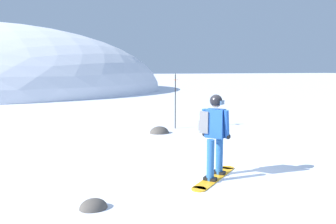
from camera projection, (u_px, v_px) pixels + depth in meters
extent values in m
plane|color=white|center=(210.00, 173.00, 7.18)|extent=(300.00, 300.00, 0.00)
cube|color=orange|center=(215.00, 177.00, 6.87)|extent=(1.36, 1.24, 0.02)
cylinder|color=orange|center=(228.00, 168.00, 7.54)|extent=(0.28, 0.28, 0.02)
cylinder|color=orange|center=(199.00, 189.00, 6.20)|extent=(0.28, 0.28, 0.02)
cube|color=black|center=(219.00, 172.00, 7.07)|extent=(0.27, 0.28, 0.06)
cube|color=black|center=(210.00, 179.00, 6.66)|extent=(0.27, 0.28, 0.06)
cylinder|color=#235699|center=(219.00, 155.00, 7.02)|extent=(0.15, 0.15, 0.82)
cylinder|color=#235699|center=(210.00, 160.00, 6.61)|extent=(0.15, 0.15, 0.82)
cube|color=#1E4C9E|center=(216.00, 123.00, 6.73)|extent=(0.40, 0.42, 0.58)
cylinder|color=#1E4C9E|center=(205.00, 122.00, 6.84)|extent=(0.20, 0.19, 0.57)
cylinder|color=#1E4C9E|center=(227.00, 124.00, 6.62)|extent=(0.20, 0.19, 0.57)
sphere|color=black|center=(205.00, 134.00, 6.92)|extent=(0.11, 0.11, 0.11)
sphere|color=black|center=(228.00, 136.00, 6.67)|extent=(0.11, 0.11, 0.11)
cube|color=slate|center=(206.00, 122.00, 6.82)|extent=(0.33, 0.32, 0.44)
cube|color=slate|center=(202.00, 125.00, 6.88)|extent=(0.19, 0.18, 0.20)
sphere|color=tan|center=(216.00, 102.00, 6.67)|extent=(0.21, 0.21, 0.21)
sphere|color=black|center=(216.00, 101.00, 6.67)|extent=(0.25, 0.25, 0.25)
cube|color=navy|center=(222.00, 103.00, 6.61)|extent=(0.15, 0.13, 0.08)
cylinder|color=black|center=(175.00, 102.00, 12.51)|extent=(0.04, 0.04, 2.00)
cylinder|color=orange|center=(175.00, 80.00, 12.41)|extent=(0.20, 0.20, 0.02)
cone|color=black|center=(175.00, 74.00, 12.38)|extent=(0.04, 0.04, 0.08)
ellipsoid|color=#4C4742|center=(159.00, 133.00, 11.70)|extent=(0.68, 0.58, 0.47)
ellipsoid|color=#4C4742|center=(94.00, 208.00, 5.38)|extent=(0.45, 0.38, 0.32)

